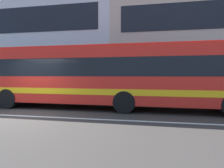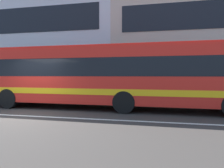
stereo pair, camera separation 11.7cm
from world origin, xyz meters
The scene contains 5 objects.
ground_plane centered at (0.00, 0.00, 0.00)m, with size 160.00×160.00×0.00m, color #3A3531.
lane_centre_line centered at (0.00, 0.00, 0.00)m, with size 60.00×0.16×0.01m, color silver.
hedge_row_far centered at (-1.58, 6.58, 0.58)m, with size 18.68×1.10×1.16m, color #3B682E.
apartment_block_left centered at (-11.14, 15.24, 6.00)m, with size 25.59×10.02×11.99m.
transit_bus centered at (3.48, 2.60, 1.73)m, with size 12.49×2.83×3.13m.
Camera 1 is at (5.54, -7.65, 1.73)m, focal length 33.17 mm.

